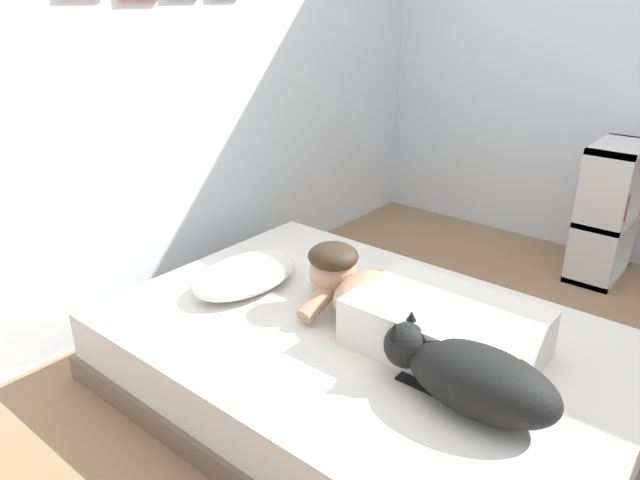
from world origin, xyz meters
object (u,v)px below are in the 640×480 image
cell_phone (419,382)px  bookshelf (607,211)px  person_lying (411,311)px  pillow (246,275)px  bed (363,363)px  coffee_cup (316,285)px  dog (471,376)px

cell_phone → bookshelf: (1.86, -0.06, 0.07)m
bookshelf → cell_phone: bearing=178.2°
person_lying → pillow: bearing=98.0°
bookshelf → bed: bearing=167.1°
bed → coffee_cup: (0.10, 0.32, 0.19)m
cell_phone → person_lying: bearing=37.7°
bed → bookshelf: 1.76m
coffee_cup → bed: bearing=-107.3°
bookshelf → dog: bearing=-176.5°
pillow → dog: dog is taller
bed → dog: bearing=-106.7°
dog → bookshelf: bearing=3.5°
pillow → dog: (-0.11, -1.10, 0.05)m
cell_phone → bookshelf: bearing=-1.8°
bed → dog: dog is taller
pillow → person_lying: (0.11, -0.75, 0.05)m
bed → cell_phone: bearing=-115.5°
person_lying → dog: person_lying is taller
pillow → cell_phone: bearing=-97.2°
coffee_cup → cell_phone: (-0.26, -0.65, -0.03)m
bed → cell_phone: 0.40m
coffee_cup → cell_phone: 0.70m
bed → cell_phone: (-0.16, -0.33, 0.16)m
person_lying → cell_phone: (-0.22, -0.17, -0.10)m
bed → coffee_cup: bearing=72.7°
person_lying → coffee_cup: bearing=85.7°
dog → bookshelf: size_ratio=0.77×
bed → bookshelf: bookshelf is taller
cell_phone → bed: bearing=64.5°
cell_phone → dog: bearing=-87.7°
pillow → person_lying: person_lying is taller
bookshelf → person_lying: bearing=172.0°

